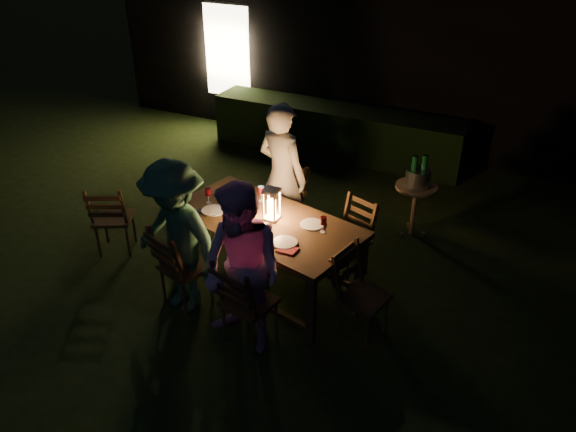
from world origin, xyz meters
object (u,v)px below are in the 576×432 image
at_px(side_table, 416,191).
at_px(chair_end, 361,309).
at_px(bottle_bucket_b, 423,173).
at_px(person_opp_right, 242,271).
at_px(chair_far_right, 347,252).
at_px(person_house_side, 282,176).
at_px(chair_far_left, 280,221).
at_px(chair_near_right, 248,315).
at_px(dining_table, 265,226).
at_px(lantern, 272,206).
at_px(bottle_table, 247,200).
at_px(person_opp_left, 177,238).
at_px(chair_near_left, 185,280).
at_px(chair_spare, 115,229).
at_px(bottle_bucket_a, 413,174).
at_px(ice_bucket, 418,177).

bearing_deg(side_table, chair_end, -88.89).
bearing_deg(bottle_bucket_b, person_opp_right, -109.30).
xyz_separation_m(chair_far_right, side_table, (0.44, 1.17, 0.33)).
bearing_deg(person_house_side, side_table, -134.46).
bearing_deg(chair_far_left, bottle_bucket_b, -131.72).
bearing_deg(chair_near_right, dining_table, 118.51).
bearing_deg(dining_table, person_house_side, 118.76).
bearing_deg(lantern, bottle_table, 176.21).
bearing_deg(side_table, person_opp_left, -125.66).
relative_size(chair_near_left, chair_end, 1.05).
xyz_separation_m(dining_table, chair_spare, (-1.98, -0.17, -0.48)).
xyz_separation_m(dining_table, person_house_side, (-0.25, 0.90, 0.14)).
height_order(chair_far_left, person_house_side, person_house_side).
height_order(chair_near_right, bottle_bucket_a, bottle_bucket_a).
bearing_deg(bottle_bucket_a, side_table, 38.66).
bearing_deg(chair_far_left, chair_end, 156.70).
bearing_deg(person_opp_left, chair_far_right, 57.76).
relative_size(chair_far_right, side_table, 1.36).
relative_size(chair_near_right, chair_end, 1.04).
xyz_separation_m(chair_near_left, chair_spare, (-1.36, 0.48, -0.01)).
distance_m(chair_far_right, chair_end, 1.03).
bearing_deg(chair_end, chair_near_right, -46.76).
bearing_deg(person_opp_right, chair_end, 46.42).
bearing_deg(chair_near_right, person_house_side, 117.72).
height_order(chair_far_right, person_opp_right, person_opp_right).
distance_m(chair_spare, ice_bucket, 3.73).
distance_m(chair_near_right, bottle_bucket_a, 2.79).
xyz_separation_m(chair_end, person_opp_right, (-0.95, -0.62, 0.56)).
xyz_separation_m(chair_far_right, bottle_table, (-0.96, -0.56, 0.71)).
height_order(chair_far_left, person_opp_left, person_opp_left).
height_order(chair_end, person_house_side, person_house_side).
distance_m(chair_end, person_opp_right, 1.26).
distance_m(chair_far_right, bottle_bucket_b, 1.42).
height_order(chair_near_left, chair_far_left, chair_far_left).
height_order(person_house_side, bottle_bucket_a, person_house_side).
xyz_separation_m(chair_near_left, person_opp_right, (0.87, -0.25, 0.55)).
height_order(chair_near_right, bottle_table, bottle_table).
bearing_deg(person_opp_right, chair_far_right, 86.31).
height_order(ice_bucket, bottle_bucket_a, bottle_bucket_a).
bearing_deg(side_table, chair_spare, -148.03).
height_order(side_table, bottle_bucket_a, bottle_bucket_a).
distance_m(chair_far_left, person_house_side, 0.59).
xyz_separation_m(chair_near_left, bottle_bucket_b, (1.82, 2.48, 0.55)).
bearing_deg(dining_table, chair_near_right, -59.69).
bearing_deg(bottle_bucket_a, person_house_side, -147.97).
height_order(chair_spare, bottle_bucket_b, bottle_bucket_b).
bearing_deg(chair_end, ice_bucket, -167.07).
bearing_deg(chair_far_left, chair_spare, 45.38).
height_order(chair_far_left, chair_end, chair_far_left).
distance_m(chair_near_right, chair_far_right, 1.54).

